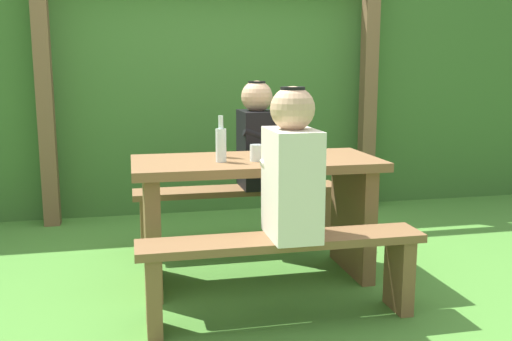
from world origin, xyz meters
name	(u,v)px	position (x,y,z in m)	size (l,w,h in m)	color
ground_plane	(256,278)	(0.00, 0.00, 0.00)	(12.00, 12.00, 0.00)	#488231
hedge_backdrop	(205,92)	(0.00, 2.21, 1.01)	(6.40, 1.09, 2.02)	#39662A
pergola_post_left	(45,103)	(-1.33, 1.50, 0.97)	(0.12, 0.12, 1.93)	brown
pergola_post_right	(368,99)	(1.33, 1.50, 0.97)	(0.12, 0.12, 1.93)	brown
picnic_table	(256,198)	(0.00, 0.00, 0.49)	(1.40, 0.64, 0.72)	brown
bench_near	(282,261)	(0.00, -0.59, 0.31)	(1.40, 0.24, 0.43)	brown
bench_far	(237,205)	(0.00, 0.59, 0.31)	(1.40, 0.24, 0.43)	brown
person_white_shirt	(292,169)	(0.04, -0.59, 0.76)	(0.25, 0.35, 0.72)	silver
person_black_coat	(257,139)	(0.14, 0.59, 0.76)	(0.25, 0.35, 0.72)	black
drinking_glass	(257,153)	(-0.01, -0.07, 0.76)	(0.08, 0.08, 0.09)	silver
bottle_left	(221,143)	(-0.18, 0.10, 0.80)	(0.06, 0.06, 0.22)	silver
bottle_right	(221,144)	(-0.21, -0.06, 0.82)	(0.06, 0.06, 0.26)	silver
cell_phone	(280,155)	(0.17, 0.09, 0.72)	(0.07, 0.14, 0.01)	silver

